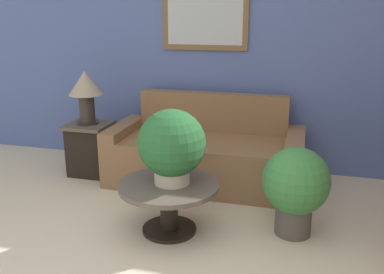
% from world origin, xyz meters
% --- Properties ---
extents(wall_back, '(7.75, 0.09, 2.60)m').
position_xyz_m(wall_back, '(-0.00, 3.14, 1.31)').
color(wall_back, '#5166A8').
rests_on(wall_back, ground_plane).
extents(couch_main, '(2.01, 0.91, 0.90)m').
position_xyz_m(couch_main, '(0.03, 2.57, 0.30)').
color(couch_main, brown).
rests_on(couch_main, ground_plane).
extents(coffee_table, '(0.82, 0.82, 0.43)m').
position_xyz_m(coffee_table, '(-0.01, 1.43, 0.31)').
color(coffee_table, black).
rests_on(coffee_table, ground_plane).
extents(side_table, '(0.47, 0.47, 0.58)m').
position_xyz_m(side_table, '(-1.28, 2.46, 0.30)').
color(side_table, black).
rests_on(side_table, ground_plane).
extents(table_lamp, '(0.36, 0.36, 0.58)m').
position_xyz_m(table_lamp, '(-1.28, 2.46, 0.97)').
color(table_lamp, '#2D2823').
rests_on(table_lamp, side_table).
extents(potted_plant_on_table, '(0.55, 0.55, 0.61)m').
position_xyz_m(potted_plant_on_table, '(0.01, 1.45, 0.75)').
color(potted_plant_on_table, beige).
rests_on(potted_plant_on_table, coffee_table).
extents(potted_plant_floor, '(0.55, 0.55, 0.74)m').
position_xyz_m(potted_plant_floor, '(0.98, 1.65, 0.43)').
color(potted_plant_floor, '#4C4742').
rests_on(potted_plant_floor, ground_plane).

